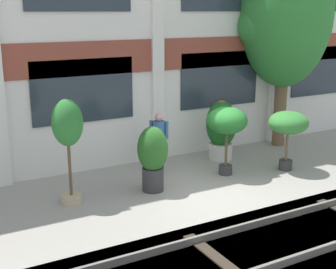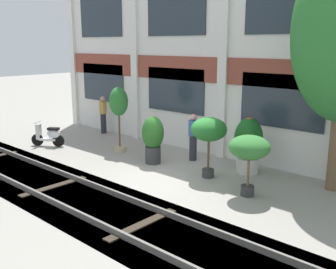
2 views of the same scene
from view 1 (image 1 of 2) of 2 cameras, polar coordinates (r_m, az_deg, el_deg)
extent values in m
plane|color=#9E998E|center=(11.75, 5.39, -6.79)|extent=(80.00, 80.00, 0.00)
cube|color=silver|center=(13.68, -1.93, 12.60)|extent=(17.71, 0.50, 7.56)
cube|color=brown|center=(13.49, -1.37, 9.67)|extent=(17.71, 0.06, 0.90)
cube|color=silver|center=(13.41, -1.31, 12.55)|extent=(0.36, 0.16, 7.56)
cube|color=silver|center=(15.95, 13.27, 12.55)|extent=(0.36, 0.16, 7.56)
cube|color=#28333D|center=(12.72, -10.23, 5.25)|extent=(2.83, 0.04, 1.70)
cube|color=#28333D|center=(14.73, 6.37, 6.70)|extent=(2.83, 0.04, 1.70)
cube|color=#28333D|center=(17.64, 18.31, 7.39)|extent=(2.83, 0.04, 1.70)
cube|color=#5B5449|center=(9.82, 14.98, -12.75)|extent=(25.71, 2.80, 0.28)
cube|color=slate|center=(9.28, 18.21, -13.21)|extent=(25.71, 0.07, 0.15)
cube|color=slate|center=(10.19, 12.24, -10.16)|extent=(25.71, 0.07, 0.15)
cube|color=#382D23|center=(8.71, 6.21, -14.89)|extent=(0.24, 2.10, 0.03)
cylinder|color=brown|center=(15.66, 13.55, 4.11)|extent=(0.40, 0.40, 3.02)
ellipsoid|color=#2D7A33|center=(15.40, 14.20, 14.47)|extent=(2.88, 2.88, 4.78)
sphere|color=#2D7A33|center=(15.08, 11.50, 12.80)|extent=(1.58, 1.58, 1.58)
sphere|color=#2D7A33|center=(15.76, 16.56, 12.57)|extent=(1.58, 1.58, 1.58)
cylinder|color=#333333|center=(11.61, -1.85, -5.46)|extent=(0.53, 0.53, 0.59)
ellipsoid|color=#286023|center=(11.36, -1.89, -1.78)|extent=(0.75, 0.75, 1.13)
cylinder|color=beige|center=(14.12, 6.42, -2.02)|extent=(0.70, 0.70, 0.49)
ellipsoid|color=#19561E|center=(13.90, 6.52, 1.30)|extent=(0.90, 0.90, 1.40)
sphere|color=#E04C23|center=(13.80, 6.58, 3.13)|extent=(0.50, 0.50, 0.50)
cylinder|color=#333333|center=(13.53, 14.12, -3.61)|extent=(0.36, 0.36, 0.28)
cylinder|color=brown|center=(13.35, 14.29, -1.10)|extent=(0.07, 0.07, 0.95)
ellipsoid|color=#388438|center=(13.20, 14.45, 1.41)|extent=(1.10, 1.10, 0.63)
cylinder|color=tan|center=(11.19, -11.67, -7.66)|extent=(0.47, 0.47, 0.19)
cylinder|color=brown|center=(10.90, -11.90, -3.53)|extent=(0.07, 0.07, 1.51)
ellipsoid|color=#2D7A33|center=(10.64, -12.18, 1.42)|extent=(0.70, 0.70, 1.08)
cylinder|color=#333333|center=(12.86, 7.02, -4.28)|extent=(0.37, 0.37, 0.26)
cylinder|color=brown|center=(12.66, 7.12, -1.35)|extent=(0.07, 0.07, 1.11)
ellipsoid|color=#236B28|center=(12.48, 7.22, 1.73)|extent=(1.09, 1.09, 0.72)
cylinder|color=#282833|center=(12.90, -1.10, -2.61)|extent=(0.26, 0.26, 0.90)
cylinder|color=#33598C|center=(12.71, -1.12, 0.47)|extent=(0.34, 0.34, 0.54)
sphere|color=tan|center=(12.62, -1.13, 2.14)|extent=(0.22, 0.22, 0.22)
cylinder|color=#33598C|center=(12.75, -2.08, 0.65)|extent=(0.09, 0.09, 0.48)
cylinder|color=#33598C|center=(12.65, -0.15, 0.53)|extent=(0.09, 0.09, 0.48)
camera|label=2|loc=(14.03, 59.86, 6.33)|focal=42.00mm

